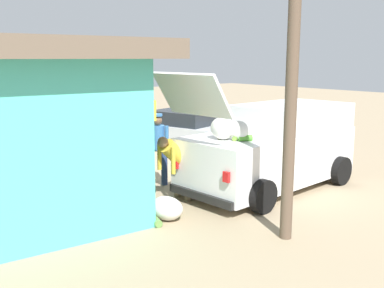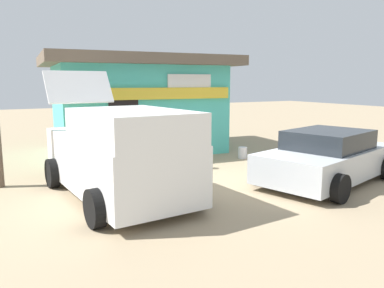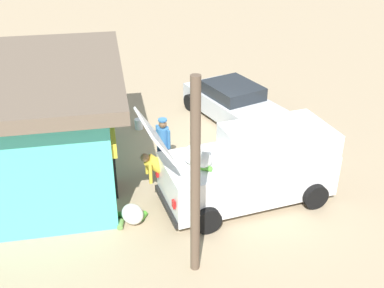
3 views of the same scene
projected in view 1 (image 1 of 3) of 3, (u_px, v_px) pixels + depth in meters
name	position (u px, v px, depth m)	size (l,w,h in m)	color
ground_plane	(191.00, 166.00, 12.67)	(60.00, 60.00, 0.00)	#9E896B
storefront_bar	(5.00, 123.00, 8.96)	(6.63, 5.07, 3.31)	#4CC6B7
delivery_van	(273.00, 147.00, 10.50)	(2.50, 5.06, 2.73)	white
parked_sedan	(186.00, 131.00, 15.02)	(4.33, 2.97, 1.29)	#B2B7BC
vendor_standing	(158.00, 144.00, 10.71)	(0.50, 0.47, 1.70)	navy
customer_bending	(175.00, 161.00, 9.49)	(0.57, 0.75, 1.42)	#726047
unloaded_banana_pile	(166.00, 209.00, 8.47)	(0.82, 0.83, 0.44)	silver
paint_bucket	(92.00, 157.00, 12.97)	(0.29, 0.29, 0.36)	silver
utility_pole	(291.00, 107.00, 7.23)	(0.20, 0.20, 4.46)	brown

